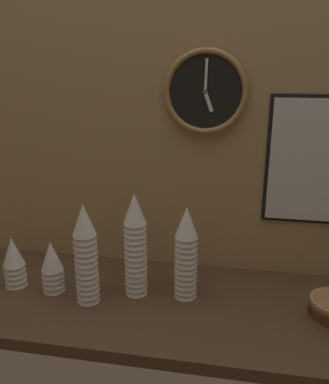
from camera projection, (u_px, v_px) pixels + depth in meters
The scene contains 8 objects.
ground_plane at pixel (173, 305), 134.43cm from camera, with size 160.00×56.00×4.00cm, color #4C3826.
wall_tiled_back at pixel (186, 128), 142.27cm from camera, with size 160.00×3.00×105.00cm.
cup_stack_far_left at pixel (14, 262), 139.65cm from camera, with size 7.53×7.53×18.08cm.
cup_stack_center at pixel (135, 245), 132.31cm from camera, with size 7.53×7.53×35.54cm.
cup_stack_center_right at pixel (186, 253), 131.06cm from camera, with size 7.53×7.53×31.66cm.
cup_stack_left at pixel (52, 266), 136.52cm from camera, with size 7.53×7.53×18.08cm.
cup_stack_center_left at pixel (86, 254), 128.23cm from camera, with size 7.53×7.53×33.60cm.
wall_clock at pixel (205, 92), 134.39cm from camera, with size 28.02×2.70×28.02cm.
Camera 1 is at (17.87, -114.81, 75.29)cm, focal length 38.00 mm.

